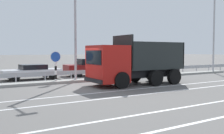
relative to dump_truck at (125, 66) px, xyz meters
The scene contains 11 objects.
ground_plane 3.28m from the dump_truck, 167.93° to the left, with size 320.00×320.00×0.00m, color #605E5B.
lane_strip_0 2.46m from the dump_truck, 62.35° to the right, with size 65.77×0.16×0.01m, color silver.
lane_strip_1 3.92m from the dump_truck, 74.89° to the right, with size 65.77×0.16×0.01m, color silver.
median_island 4.77m from the dump_truck, 129.49° to the left, with size 36.17×1.10×0.18m, color gray.
median_guardrail 5.62m from the dump_truck, 121.73° to the left, with size 65.77×0.09×0.78m.
dump_truck is the anchor object (origin of this frame).
median_road_sign 5.05m from the dump_truck, 135.24° to the left, with size 0.76×0.16×2.28m.
street_lamp_1 5.25m from the dump_truck, 118.98° to the left, with size 0.71×2.13×8.43m.
street_lamp_2 14.88m from the dump_truck, 13.24° to the left, with size 0.70×2.42×9.48m.
parked_car_4 8.31m from the dump_truck, 121.51° to the left, with size 4.67×2.03×1.22m.
parked_car_5 7.73m from the dump_truck, 80.35° to the left, with size 4.95×2.24×1.60m.
Camera 1 is at (-7.25, -14.99, 2.29)m, focal length 42.00 mm.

